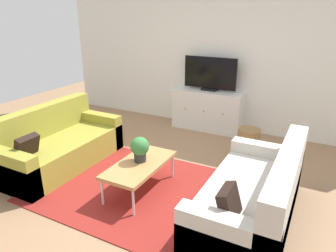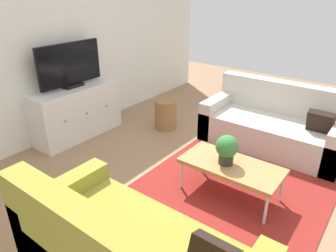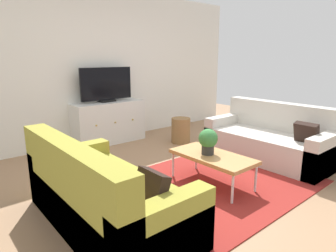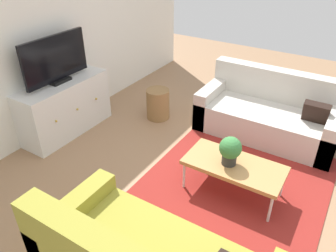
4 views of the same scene
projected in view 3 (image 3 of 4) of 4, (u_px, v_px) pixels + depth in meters
ground_plane at (201, 181)px, 3.67m from camera, size 10.00×10.00×0.00m
wall_back at (99, 67)px, 5.25m from camera, size 6.40×0.12×2.70m
area_rug at (210, 184)px, 3.56m from camera, size 2.50×1.90×0.01m
couch_left_side at (100, 199)px, 2.62m from camera, size 0.86×1.82×0.84m
couch_right_side at (271, 141)px, 4.44m from camera, size 0.86×1.82×0.84m
coffee_table at (212, 157)px, 3.49m from camera, size 0.50×1.02×0.38m
potted_plant at (208, 140)px, 3.47m from camera, size 0.23×0.23×0.31m
tv_console at (109, 122)px, 5.26m from camera, size 1.29×0.47×0.74m
flat_screen_tv at (106, 85)px, 5.12m from camera, size 0.97×0.16×0.60m
wicker_basket at (181, 130)px, 5.28m from camera, size 0.34×0.34×0.45m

